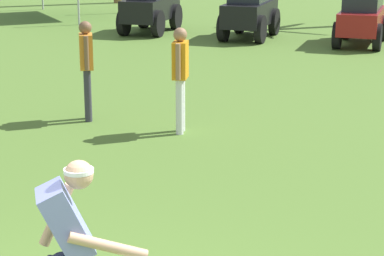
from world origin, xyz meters
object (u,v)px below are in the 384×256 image
(teammate_midfield, at_px, (86,61))
(parked_car_slot_b, at_px, (250,10))
(teammate_near_sideline, at_px, (180,70))
(parked_car_slot_c, at_px, (362,16))
(frisbee_thrower, at_px, (66,243))
(parked_car_slot_a, at_px, (151,6))

(teammate_midfield, height_order, parked_car_slot_b, teammate_midfield)
(teammate_near_sideline, distance_m, parked_car_slot_c, 9.29)
(frisbee_thrower, xyz_separation_m, teammate_midfield, (-2.87, 5.79, 0.14))
(parked_car_slot_a, xyz_separation_m, parked_car_slot_c, (5.82, -0.13, -0.02))
(parked_car_slot_b, bearing_deg, teammate_midfield, -90.52)
(teammate_near_sideline, height_order, parked_car_slot_a, teammate_near_sideline)
(frisbee_thrower, bearing_deg, parked_car_slot_a, 110.84)
(teammate_near_sideline, xyz_separation_m, teammate_midfield, (-1.62, 0.18, 0.00))
(teammate_midfield, xyz_separation_m, parked_car_slot_c, (3.01, 9.00, -0.22))
(teammate_near_sideline, relative_size, parked_car_slot_b, 0.66)
(parked_car_slot_a, bearing_deg, teammate_midfield, -72.89)
(teammate_near_sideline, bearing_deg, teammate_midfield, 173.74)
(frisbee_thrower, height_order, parked_car_slot_c, frisbee_thrower)
(frisbee_thrower, distance_m, teammate_midfield, 6.47)
(teammate_midfield, height_order, parked_car_slot_a, teammate_midfield)
(frisbee_thrower, relative_size, teammate_near_sideline, 0.91)
(teammate_midfield, bearing_deg, frisbee_thrower, -63.64)
(frisbee_thrower, height_order, parked_car_slot_b, frisbee_thrower)
(teammate_midfield, xyz_separation_m, parked_car_slot_b, (0.08, 9.05, -0.20))
(parked_car_slot_b, distance_m, parked_car_slot_c, 2.93)
(teammate_near_sideline, bearing_deg, parked_car_slot_b, 99.47)
(teammate_midfield, distance_m, parked_car_slot_c, 9.49)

